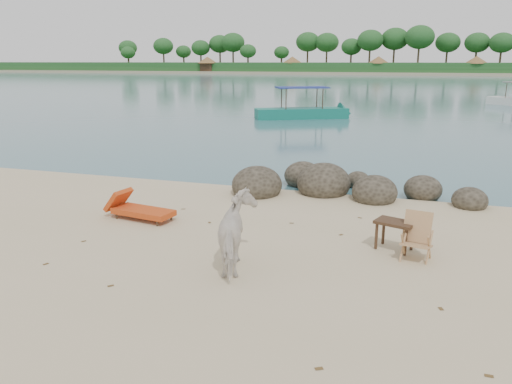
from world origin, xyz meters
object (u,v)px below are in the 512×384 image
(cow, at_px, (239,234))
(lounge_chair, at_px, (143,209))
(deck_chair, at_px, (417,240))
(boulders, at_px, (331,186))
(side_table, at_px, (394,237))
(boat_near, at_px, (302,92))

(cow, relative_size, lounge_chair, 0.85)
(cow, relative_size, deck_chair, 1.81)
(boulders, bearing_deg, side_table, -64.61)
(deck_chair, bearing_deg, boulders, 130.20)
(boat_near, bearing_deg, cow, -107.53)
(boulders, height_order, cow, cow)
(deck_chair, xyz_separation_m, boat_near, (-7.12, 22.64, 1.19))
(cow, height_order, deck_chair, cow)
(deck_chair, bearing_deg, side_table, 147.59)
(boulders, bearing_deg, cow, -97.04)
(boulders, xyz_separation_m, side_table, (1.84, -3.87, 0.07))
(side_table, bearing_deg, boat_near, 125.85)
(boulders, bearing_deg, lounge_chair, -135.34)
(boulders, bearing_deg, deck_chair, -62.34)
(side_table, bearing_deg, cow, -127.03)
(deck_chair, bearing_deg, boat_near, 119.99)
(lounge_chair, bearing_deg, cow, -23.62)
(lounge_chair, bearing_deg, boat_near, 102.57)
(boulders, xyz_separation_m, lounge_chair, (-3.67, -3.63, 0.05))
(boulders, height_order, boat_near, boat_near)
(cow, xyz_separation_m, boat_near, (-4.19, 23.93, 0.96))
(cow, height_order, boat_near, boat_near)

